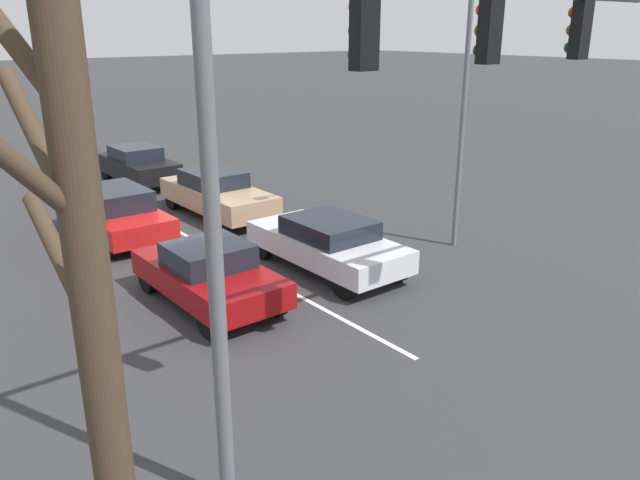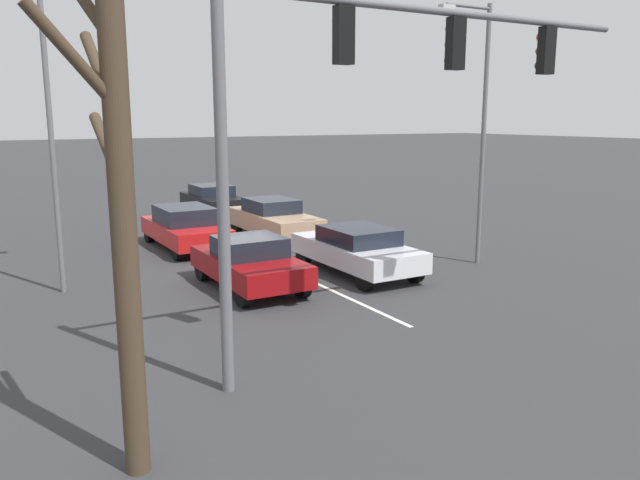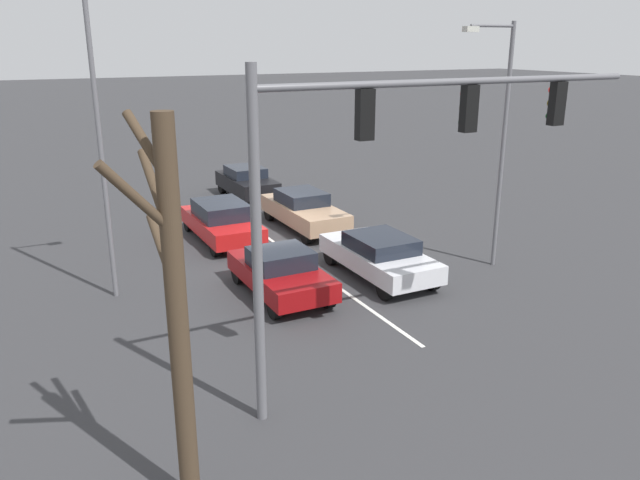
{
  "view_description": "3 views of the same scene",
  "coord_description": "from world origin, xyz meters",
  "px_view_note": "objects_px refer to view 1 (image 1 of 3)",
  "views": [
    {
      "loc": [
        7.85,
        16.39,
        5.89
      ],
      "look_at": [
        0.29,
        6.85,
        1.75
      ],
      "focal_mm": 35.0,
      "sensor_mm": 36.0,
      "label": 1
    },
    {
      "loc": [
        8.2,
        19.68,
        4.51
      ],
      "look_at": [
        0.38,
        6.07,
        1.41
      ],
      "focal_mm": 35.0,
      "sensor_mm": 36.0,
      "label": 2
    },
    {
      "loc": [
        8.5,
        20.57,
        7.16
      ],
      "look_at": [
        0.35,
        4.46,
        1.41
      ],
      "focal_mm": 35.0,
      "sensor_mm": 36.0,
      "label": 3
    }
  ],
  "objects_px": {
    "car_tan_leftlane_second": "(217,193)",
    "car_silver_leftlane_front": "(327,242)",
    "car_maroon_midlane_front": "(209,273)",
    "car_red_midlane_second": "(115,212)",
    "car_black_leftlane_third": "(138,165)",
    "bare_tree_near": "(95,368)",
    "traffic_signal_gantry": "(398,93)",
    "street_lamp_left_shoulder": "(460,85)"
  },
  "relations": [
    {
      "from": "car_maroon_midlane_front",
      "to": "car_tan_leftlane_second",
      "type": "distance_m",
      "value": 6.93
    },
    {
      "from": "car_tan_leftlane_second",
      "to": "car_silver_leftlane_front",
      "type": "bearing_deg",
      "value": 88.2
    },
    {
      "from": "car_tan_leftlane_second",
      "to": "bare_tree_near",
      "type": "distance_m",
      "value": 15.89
    },
    {
      "from": "traffic_signal_gantry",
      "to": "street_lamp_left_shoulder",
      "type": "relative_size",
      "value": 1.17
    },
    {
      "from": "car_red_midlane_second",
      "to": "traffic_signal_gantry",
      "type": "distance_m",
      "value": 12.39
    },
    {
      "from": "car_tan_leftlane_second",
      "to": "street_lamp_left_shoulder",
      "type": "height_order",
      "value": "street_lamp_left_shoulder"
    },
    {
      "from": "car_silver_leftlane_front",
      "to": "car_black_leftlane_third",
      "type": "height_order",
      "value": "car_black_leftlane_third"
    },
    {
      "from": "car_maroon_midlane_front",
      "to": "bare_tree_near",
      "type": "distance_m",
      "value": 9.15
    },
    {
      "from": "traffic_signal_gantry",
      "to": "street_lamp_left_shoulder",
      "type": "height_order",
      "value": "street_lamp_left_shoulder"
    },
    {
      "from": "car_maroon_midlane_front",
      "to": "car_tan_leftlane_second",
      "type": "xyz_separation_m",
      "value": [
        -3.57,
        -5.94,
        0.06
      ]
    },
    {
      "from": "car_tan_leftlane_second",
      "to": "traffic_signal_gantry",
      "type": "relative_size",
      "value": 0.53
    },
    {
      "from": "car_tan_leftlane_second",
      "to": "traffic_signal_gantry",
      "type": "height_order",
      "value": "traffic_signal_gantry"
    },
    {
      "from": "car_silver_leftlane_front",
      "to": "car_tan_leftlane_second",
      "type": "height_order",
      "value": "car_tan_leftlane_second"
    },
    {
      "from": "car_tan_leftlane_second",
      "to": "traffic_signal_gantry",
      "type": "bearing_deg",
      "value": 72.91
    },
    {
      "from": "car_silver_leftlane_front",
      "to": "street_lamp_left_shoulder",
      "type": "height_order",
      "value": "street_lamp_left_shoulder"
    },
    {
      "from": "car_maroon_midlane_front",
      "to": "car_black_leftlane_third",
      "type": "height_order",
      "value": "car_black_leftlane_third"
    },
    {
      "from": "car_silver_leftlane_front",
      "to": "car_black_leftlane_third",
      "type": "distance_m",
      "value": 11.81
    },
    {
      "from": "car_maroon_midlane_front",
      "to": "street_lamp_left_shoulder",
      "type": "distance_m",
      "value": 8.18
    },
    {
      "from": "car_red_midlane_second",
      "to": "car_black_leftlane_third",
      "type": "relative_size",
      "value": 1.08
    },
    {
      "from": "car_maroon_midlane_front",
      "to": "car_red_midlane_second",
      "type": "bearing_deg",
      "value": -91.55
    },
    {
      "from": "bare_tree_near",
      "to": "car_silver_leftlane_front",
      "type": "bearing_deg",
      "value": -138.44
    },
    {
      "from": "car_red_midlane_second",
      "to": "traffic_signal_gantry",
      "type": "relative_size",
      "value": 0.5
    },
    {
      "from": "car_red_midlane_second",
      "to": "car_black_leftlane_third",
      "type": "distance_m",
      "value": 6.64
    },
    {
      "from": "car_maroon_midlane_front",
      "to": "traffic_signal_gantry",
      "type": "relative_size",
      "value": 0.45
    },
    {
      "from": "car_red_midlane_second",
      "to": "car_maroon_midlane_front",
      "type": "bearing_deg",
      "value": 88.45
    },
    {
      "from": "car_red_midlane_second",
      "to": "street_lamp_left_shoulder",
      "type": "height_order",
      "value": "street_lamp_left_shoulder"
    },
    {
      "from": "car_tan_leftlane_second",
      "to": "street_lamp_left_shoulder",
      "type": "bearing_deg",
      "value": 118.34
    },
    {
      "from": "car_black_leftlane_third",
      "to": "bare_tree_near",
      "type": "distance_m",
      "value": 20.92
    },
    {
      "from": "car_silver_leftlane_front",
      "to": "car_maroon_midlane_front",
      "type": "distance_m",
      "value": 3.39
    },
    {
      "from": "car_maroon_midlane_front",
      "to": "bare_tree_near",
      "type": "height_order",
      "value": "bare_tree_near"
    },
    {
      "from": "car_maroon_midlane_front",
      "to": "car_tan_leftlane_second",
      "type": "relative_size",
      "value": 0.85
    },
    {
      "from": "car_red_midlane_second",
      "to": "car_silver_leftlane_front",
      "type": "bearing_deg",
      "value": 118.32
    },
    {
      "from": "car_maroon_midlane_front",
      "to": "car_black_leftlane_third",
      "type": "relative_size",
      "value": 0.97
    },
    {
      "from": "street_lamp_left_shoulder",
      "to": "bare_tree_near",
      "type": "xyz_separation_m",
      "value": [
        12.02,
        6.49,
        -1.06
      ]
    },
    {
      "from": "car_tan_leftlane_second",
      "to": "car_black_leftlane_third",
      "type": "relative_size",
      "value": 1.13
    },
    {
      "from": "car_silver_leftlane_front",
      "to": "bare_tree_near",
      "type": "relative_size",
      "value": 0.73
    },
    {
      "from": "car_tan_leftlane_second",
      "to": "bare_tree_near",
      "type": "bearing_deg",
      "value": 57.65
    },
    {
      "from": "car_red_midlane_second",
      "to": "traffic_signal_gantry",
      "type": "xyz_separation_m",
      "value": [
        0.15,
        11.61,
        4.31
      ]
    },
    {
      "from": "car_silver_leftlane_front",
      "to": "bare_tree_near",
      "type": "height_order",
      "value": "bare_tree_near"
    },
    {
      "from": "car_silver_leftlane_front",
      "to": "car_tan_leftlane_second",
      "type": "bearing_deg",
      "value": -91.8
    },
    {
      "from": "car_tan_leftlane_second",
      "to": "car_red_midlane_second",
      "type": "relative_size",
      "value": 1.05
    },
    {
      "from": "car_silver_leftlane_front",
      "to": "car_maroon_midlane_front",
      "type": "height_order",
      "value": "car_maroon_midlane_front"
    }
  ]
}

